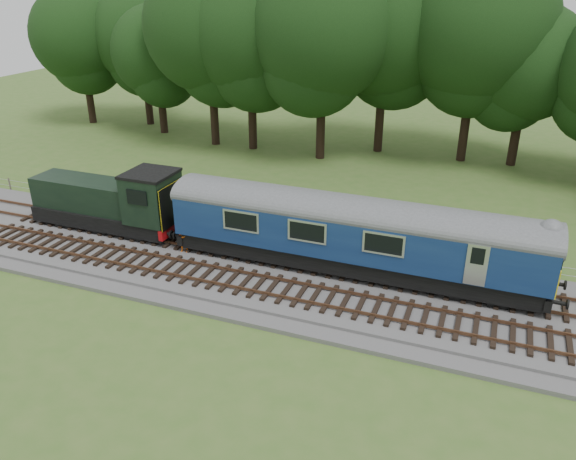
% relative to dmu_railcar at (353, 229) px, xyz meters
% --- Properties ---
extents(ground, '(120.00, 120.00, 0.00)m').
position_rel_dmu_railcar_xyz_m(ground, '(-2.93, -1.40, -2.61)').
color(ground, '#426826').
rests_on(ground, ground).
extents(ballast, '(70.00, 7.00, 0.35)m').
position_rel_dmu_railcar_xyz_m(ballast, '(-2.93, -1.40, -2.43)').
color(ballast, '#4C4C4F').
rests_on(ballast, ground).
extents(track_north, '(67.20, 2.40, 0.21)m').
position_rel_dmu_railcar_xyz_m(track_north, '(-2.93, -0.00, -2.19)').
color(track_north, black).
rests_on(track_north, ballast).
extents(track_south, '(67.20, 2.40, 0.21)m').
position_rel_dmu_railcar_xyz_m(track_south, '(-2.93, -3.00, -2.19)').
color(track_south, black).
rests_on(track_south, ballast).
extents(fence, '(64.00, 0.12, 1.00)m').
position_rel_dmu_railcar_xyz_m(fence, '(-2.93, 3.10, -2.61)').
color(fence, '#6B6054').
rests_on(fence, ground).
extents(tree_line, '(70.00, 8.00, 18.00)m').
position_rel_dmu_railcar_xyz_m(tree_line, '(-2.93, 20.60, -2.61)').
color(tree_line, black).
rests_on(tree_line, ground).
extents(dmu_railcar, '(18.05, 2.86, 3.88)m').
position_rel_dmu_railcar_xyz_m(dmu_railcar, '(0.00, 0.00, 0.00)').
color(dmu_railcar, black).
rests_on(dmu_railcar, ground).
extents(shunter_loco, '(8.91, 2.60, 3.38)m').
position_rel_dmu_railcar_xyz_m(shunter_loco, '(-13.93, 0.00, -0.63)').
color(shunter_loco, black).
rests_on(shunter_loco, ground).
extents(worker, '(0.65, 0.48, 1.61)m').
position_rel_dmu_railcar_xyz_m(worker, '(-8.70, -1.14, -1.45)').
color(worker, '#E95B0C').
rests_on(worker, ballast).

